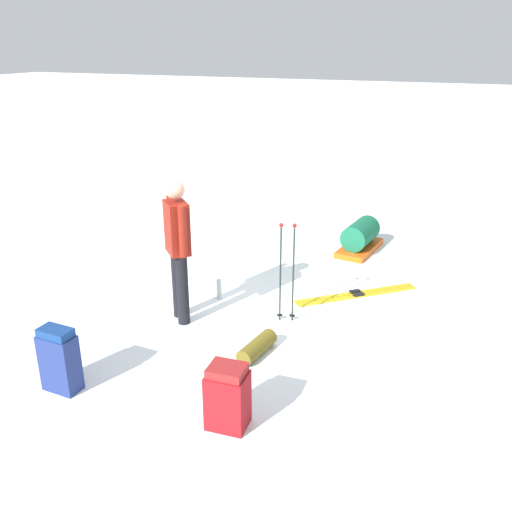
{
  "coord_description": "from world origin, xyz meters",
  "views": [
    {
      "loc": [
        -2.31,
        5.69,
        3.12
      ],
      "look_at": [
        0.0,
        0.0,
        0.7
      ],
      "focal_mm": 38.75,
      "sensor_mm": 36.0,
      "label": 1
    }
  ],
  "objects_px": {
    "thermos_bottle": "(219,289)",
    "gear_sled": "(360,237)",
    "sleeping_mat_rolled": "(257,347)",
    "ski_poles_planted_near": "(287,268)",
    "backpack_large_dark": "(228,397)",
    "ski_pair_near": "(357,294)",
    "skier_standing": "(178,244)",
    "backpack_bright": "(59,360)"
  },
  "relations": [
    {
      "from": "backpack_bright",
      "to": "thermos_bottle",
      "type": "height_order",
      "value": "backpack_bright"
    },
    {
      "from": "ski_pair_near",
      "to": "gear_sled",
      "type": "distance_m",
      "value": 1.67
    },
    {
      "from": "backpack_bright",
      "to": "gear_sled",
      "type": "bearing_deg",
      "value": -111.23
    },
    {
      "from": "ski_pair_near",
      "to": "ski_poles_planted_near",
      "type": "relative_size",
      "value": 1.16
    },
    {
      "from": "backpack_bright",
      "to": "ski_poles_planted_near",
      "type": "relative_size",
      "value": 0.54
    },
    {
      "from": "backpack_bright",
      "to": "thermos_bottle",
      "type": "bearing_deg",
      "value": -102.7
    },
    {
      "from": "backpack_large_dark",
      "to": "sleeping_mat_rolled",
      "type": "xyz_separation_m",
      "value": [
        0.2,
        -1.16,
        -0.2
      ]
    },
    {
      "from": "sleeping_mat_rolled",
      "to": "backpack_large_dark",
      "type": "bearing_deg",
      "value": 99.65
    },
    {
      "from": "skier_standing",
      "to": "backpack_bright",
      "type": "distance_m",
      "value": 1.82
    },
    {
      "from": "gear_sled",
      "to": "ski_poles_planted_near",
      "type": "bearing_deg",
      "value": 83.07
    },
    {
      "from": "thermos_bottle",
      "to": "gear_sled",
      "type": "bearing_deg",
      "value": -118.78
    },
    {
      "from": "backpack_large_dark",
      "to": "skier_standing",
      "type": "bearing_deg",
      "value": -49.61
    },
    {
      "from": "ski_poles_planted_near",
      "to": "gear_sled",
      "type": "distance_m",
      "value": 2.67
    },
    {
      "from": "ski_pair_near",
      "to": "backpack_large_dark",
      "type": "relative_size",
      "value": 2.38
    },
    {
      "from": "sleeping_mat_rolled",
      "to": "thermos_bottle",
      "type": "relative_size",
      "value": 2.12
    },
    {
      "from": "skier_standing",
      "to": "gear_sled",
      "type": "relative_size",
      "value": 1.59
    },
    {
      "from": "skier_standing",
      "to": "sleeping_mat_rolled",
      "type": "height_order",
      "value": "skier_standing"
    },
    {
      "from": "ski_poles_planted_near",
      "to": "thermos_bottle",
      "type": "bearing_deg",
      "value": -13.21
    },
    {
      "from": "backpack_bright",
      "to": "sleeping_mat_rolled",
      "type": "bearing_deg",
      "value": -139.64
    },
    {
      "from": "skier_standing",
      "to": "ski_pair_near",
      "type": "bearing_deg",
      "value": -141.43
    },
    {
      "from": "gear_sled",
      "to": "sleeping_mat_rolled",
      "type": "distance_m",
      "value": 3.48
    },
    {
      "from": "thermos_bottle",
      "to": "ski_pair_near",
      "type": "bearing_deg",
      "value": -155.06
    },
    {
      "from": "gear_sled",
      "to": "backpack_large_dark",
      "type": "bearing_deg",
      "value": 88.13
    },
    {
      "from": "skier_standing",
      "to": "sleeping_mat_rolled",
      "type": "relative_size",
      "value": 3.09
    },
    {
      "from": "skier_standing",
      "to": "ski_poles_planted_near",
      "type": "xyz_separation_m",
      "value": [
        -1.16,
        -0.44,
        -0.28
      ]
    },
    {
      "from": "backpack_bright",
      "to": "gear_sled",
      "type": "xyz_separation_m",
      "value": [
        -1.84,
        -4.72,
        -0.09
      ]
    },
    {
      "from": "backpack_large_dark",
      "to": "thermos_bottle",
      "type": "distance_m",
      "value": 2.52
    },
    {
      "from": "ski_pair_near",
      "to": "backpack_large_dark",
      "type": "bearing_deg",
      "value": 81.13
    },
    {
      "from": "backpack_bright",
      "to": "ski_poles_planted_near",
      "type": "distance_m",
      "value": 2.63
    },
    {
      "from": "skier_standing",
      "to": "backpack_large_dark",
      "type": "xyz_separation_m",
      "value": [
        -1.33,
        1.56,
        -0.67
      ]
    },
    {
      "from": "gear_sled",
      "to": "thermos_bottle",
      "type": "bearing_deg",
      "value": 61.22
    },
    {
      "from": "ski_pair_near",
      "to": "sleeping_mat_rolled",
      "type": "height_order",
      "value": "sleeping_mat_rolled"
    },
    {
      "from": "ski_pair_near",
      "to": "sleeping_mat_rolled",
      "type": "xyz_separation_m",
      "value": [
        0.66,
        1.83,
        0.08
      ]
    },
    {
      "from": "sleeping_mat_rolled",
      "to": "ski_pair_near",
      "type": "bearing_deg",
      "value": -109.88
    },
    {
      "from": "backpack_bright",
      "to": "gear_sled",
      "type": "relative_size",
      "value": 0.61
    },
    {
      "from": "ski_poles_planted_near",
      "to": "sleeping_mat_rolled",
      "type": "distance_m",
      "value": 1.03
    },
    {
      "from": "thermos_bottle",
      "to": "backpack_large_dark",
      "type": "bearing_deg",
      "value": 117.35
    },
    {
      "from": "ski_pair_near",
      "to": "ski_poles_planted_near",
      "type": "height_order",
      "value": "ski_poles_planted_near"
    },
    {
      "from": "ski_pair_near",
      "to": "ski_poles_planted_near",
      "type": "xyz_separation_m",
      "value": [
        0.63,
        0.99,
        0.66
      ]
    },
    {
      "from": "skier_standing",
      "to": "thermos_bottle",
      "type": "xyz_separation_m",
      "value": [
        -0.17,
        -0.68,
        -0.82
      ]
    },
    {
      "from": "backpack_large_dark",
      "to": "sleeping_mat_rolled",
      "type": "relative_size",
      "value": 1.07
    },
    {
      "from": "thermos_bottle",
      "to": "ski_poles_planted_near",
      "type": "bearing_deg",
      "value": 166.79
    }
  ]
}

